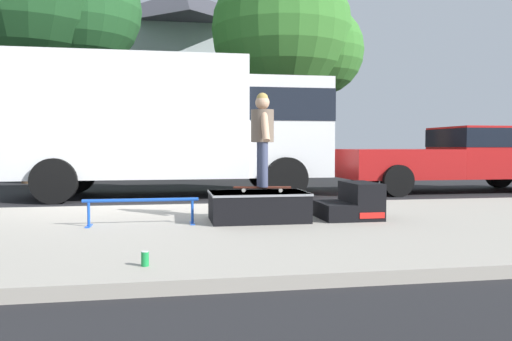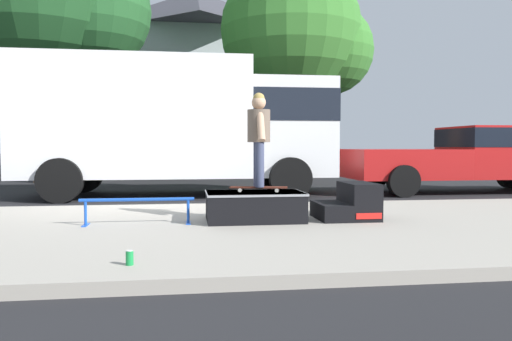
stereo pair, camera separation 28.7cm
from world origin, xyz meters
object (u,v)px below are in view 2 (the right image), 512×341
at_px(soda_can, 130,258).
at_px(street_tree_main, 299,36).
at_px(grind_rail, 137,205).
at_px(box_truck, 180,121).
at_px(skater_kid, 259,132).
at_px(pickup_truck_red, 470,156).
at_px(skateboard, 259,188).
at_px(kicker_ramp, 350,204).
at_px(skate_box, 255,205).

distance_m(soda_can, street_tree_main, 13.59).
relative_size(grind_rail, box_truck, 0.21).
distance_m(skater_kid, pickup_truck_red, 7.55).
height_order(grind_rail, skater_kid, skater_kid).
distance_m(skateboard, pickup_truck_red, 7.54).
distance_m(kicker_ramp, grind_rail, 2.90).
bearing_deg(skate_box, street_tree_main, 73.86).
height_order(skateboard, box_truck, box_truck).
height_order(grind_rail, street_tree_main, street_tree_main).
bearing_deg(kicker_ramp, box_truck, 116.48).
height_order(grind_rail, box_truck, box_truck).
bearing_deg(soda_can, pickup_truck_red, 43.78).
bearing_deg(skateboard, street_tree_main, 74.16).
distance_m(skater_kid, street_tree_main, 10.65).
bearing_deg(skate_box, kicker_ramp, -0.02).
relative_size(kicker_ramp, skater_kid, 0.64).
bearing_deg(box_truck, grind_rail, -95.68).
bearing_deg(soda_can, box_truck, 87.28).
distance_m(soda_can, pickup_truck_red, 10.23).
bearing_deg(skater_kid, skateboard, 141.34).
bearing_deg(grind_rail, skater_kid, 4.70).
bearing_deg(skate_box, pickup_truck_red, 38.17).
bearing_deg(skate_box, grind_rail, -175.75).
bearing_deg(skateboard, soda_can, -121.46).
xyz_separation_m(skate_box, box_truck, (-1.06, 4.83, 1.37)).
height_order(soda_can, box_truck, box_truck).
bearing_deg(soda_can, skateboard, 58.54).
xyz_separation_m(grind_rail, box_truck, (0.49, 4.94, 1.32)).
bearing_deg(grind_rail, pickup_truck_red, 32.60).
height_order(kicker_ramp, pickup_truck_red, pickup_truck_red).
xyz_separation_m(skateboard, skater_kid, (0.00, -0.00, 0.76)).
height_order(skateboard, skater_kid, skater_kid).
relative_size(skate_box, pickup_truck_red, 0.23).
bearing_deg(skateboard, box_truck, 103.06).
bearing_deg(grind_rail, street_tree_main, 66.07).
bearing_deg(box_truck, soda_can, -92.72).
relative_size(skateboard, soda_can, 6.39).
distance_m(grind_rail, pickup_truck_red, 8.94).
distance_m(kicker_ramp, skater_kid, 1.63).
xyz_separation_m(skater_kid, street_tree_main, (2.75, 9.69, 3.46)).
relative_size(skateboard, box_truck, 0.12).
bearing_deg(pickup_truck_red, skater_kid, -141.65).
bearing_deg(skateboard, skate_box, -164.04).
relative_size(kicker_ramp, street_tree_main, 0.11).
height_order(kicker_ramp, soda_can, kicker_ramp).
height_order(box_truck, street_tree_main, street_tree_main).
distance_m(soda_can, box_truck, 7.36).
relative_size(skater_kid, street_tree_main, 0.18).
bearing_deg(street_tree_main, skater_kid, -105.84).
distance_m(grind_rail, skater_kid, 1.87).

